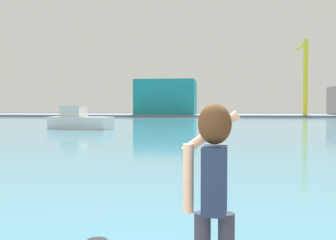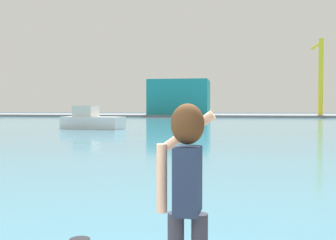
{
  "view_description": "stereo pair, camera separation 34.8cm",
  "coord_description": "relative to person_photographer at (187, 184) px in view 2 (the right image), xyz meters",
  "views": [
    {
      "loc": [
        1.04,
        -2.43,
        2.22
      ],
      "look_at": [
        -0.12,
        6.83,
        1.91
      ],
      "focal_mm": 42.45,
      "sensor_mm": 36.0,
      "label": 1
    },
    {
      "loc": [
        1.38,
        -2.38,
        2.22
      ],
      "look_at": [
        -0.12,
        6.83,
        1.91
      ],
      "focal_mm": 42.45,
      "sensor_mm": 36.0,
      "label": 2
    }
  ],
  "objects": [
    {
      "name": "ground_plane",
      "position": [
        -1.01,
        49.1,
        -1.58
      ],
      "size": [
        220.0,
        220.0,
        0.0
      ],
      "primitive_type": "plane",
      "color": "#334751"
    },
    {
      "name": "harbor_water",
      "position": [
        -1.01,
        51.1,
        -1.57
      ],
      "size": [
        140.0,
        100.0,
        0.02
      ],
      "primitive_type": "cube",
      "color": "teal",
      "rests_on": "ground_plane"
    },
    {
      "name": "far_shore_dock",
      "position": [
        -1.01,
        91.1,
        -1.35
      ],
      "size": [
        140.0,
        20.0,
        0.46
      ],
      "primitive_type": "cube",
      "color": "gray",
      "rests_on": "ground_plane"
    },
    {
      "name": "person_photographer",
      "position": [
        0.0,
        0.0,
        0.0
      ],
      "size": [
        0.53,
        0.55,
        1.74
      ],
      "rotation": [
        0.0,
        0.0,
        1.51
      ],
      "color": "#2D3342",
      "rests_on": "quay_promenade"
    },
    {
      "name": "boat_moored",
      "position": [
        -13.68,
        34.87,
        -0.72
      ],
      "size": [
        6.66,
        3.49,
        2.34
      ],
      "rotation": [
        0.0,
        0.0,
        -0.21
      ],
      "color": "white",
      "rests_on": "harbor_water"
    },
    {
      "name": "warehouse_left",
      "position": [
        -11.79,
        88.46,
        2.86
      ],
      "size": [
        13.51,
        11.4,
        7.95
      ],
      "primitive_type": "cube",
      "color": "teal",
      "rests_on": "far_shore_dock"
    },
    {
      "name": "port_crane",
      "position": [
        18.93,
        86.79,
        8.67
      ],
      "size": [
        1.0,
        9.99,
        16.32
      ],
      "color": "yellow",
      "rests_on": "far_shore_dock"
    }
  ]
}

